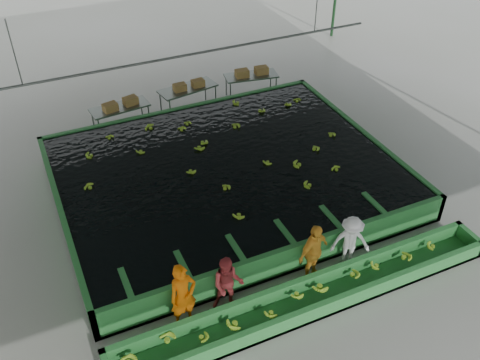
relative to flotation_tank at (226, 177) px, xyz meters
name	(u,v)px	position (x,y,z in m)	size (l,w,h in m)	color
ground	(247,217)	(0.00, -1.50, -0.45)	(80.00, 80.00, 0.00)	gray
shed_roof	(249,56)	(0.00, -1.50, 4.55)	(20.00, 22.00, 0.04)	gray
shed_posts	(248,145)	(0.00, -1.50, 2.05)	(20.00, 22.00, 5.00)	#183F1E
flotation_tank	(226,177)	(0.00, 0.00, 0.00)	(10.00, 8.00, 0.90)	#287231
tank_water	(226,166)	(0.00, 0.00, 0.40)	(9.70, 7.70, 0.00)	black
sorting_trough	(311,298)	(0.00, -5.10, -0.20)	(10.00, 1.00, 0.50)	#287231
cableway_rail	(183,56)	(0.00, 3.50, 2.55)	(0.08, 0.08, 14.00)	#59605B
rail_hanger_left	(14,53)	(-5.00, 3.50, 3.55)	(0.04, 0.04, 2.00)	#59605B
rail_hanger_right	(317,4)	(5.00, 3.50, 3.55)	(0.04, 0.04, 2.00)	#59605B
worker_a	(183,296)	(-2.93, -4.30, 0.44)	(0.65, 0.43, 1.79)	#E96407
worker_b	(228,284)	(-1.83, -4.30, 0.33)	(0.76, 0.59, 1.56)	#AF3437
worker_c	(313,252)	(0.49, -4.30, 0.40)	(1.00, 0.42, 1.71)	gold
worker_d	(350,242)	(1.59, -4.30, 0.33)	(1.00, 0.58, 1.55)	white
packing_table_left	(121,118)	(-2.04, 4.80, 0.02)	(2.06, 0.82, 0.94)	#59605B
packing_table_mid	(188,99)	(0.63, 5.06, 0.05)	(2.19, 0.88, 1.00)	#59605B
packing_table_right	(251,86)	(3.30, 5.13, 0.02)	(2.07, 0.83, 0.94)	#59605B
box_stack_left	(121,107)	(-2.01, 4.72, 0.49)	(1.28, 0.35, 0.28)	olive
box_stack_mid	(189,88)	(0.65, 4.98, 0.55)	(1.20, 0.33, 0.26)	olive
box_stack_right	(252,75)	(3.31, 5.11, 0.49)	(1.32, 0.36, 0.28)	olive
floating_bananas	(216,153)	(0.00, 0.80, 0.40)	(9.21, 6.28, 0.13)	#78A720
trough_bananas	(312,294)	(0.00, -5.10, -0.05)	(8.46, 0.56, 0.11)	#78A720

